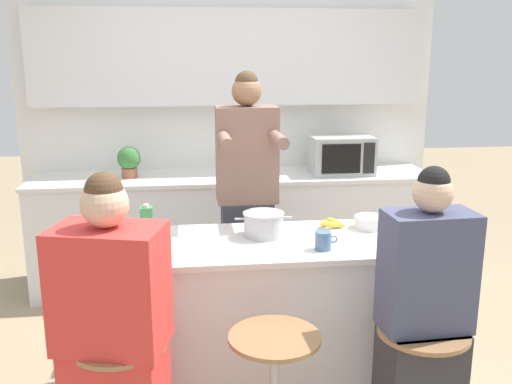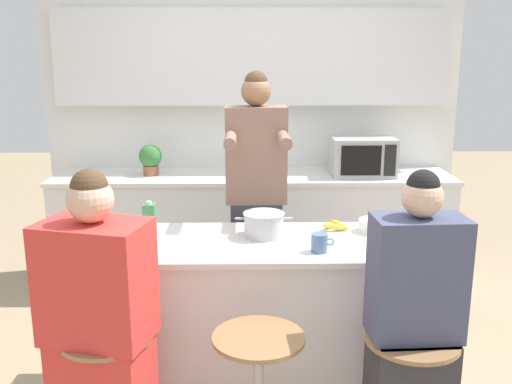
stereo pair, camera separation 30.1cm
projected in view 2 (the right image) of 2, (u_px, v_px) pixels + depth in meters
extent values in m
cube|color=silver|center=(252.00, 116.00, 4.76)|extent=(3.40, 0.06, 2.70)
cube|color=silver|center=(252.00, 57.00, 4.54)|extent=(3.13, 0.16, 0.75)
cube|color=silver|center=(253.00, 231.00, 4.65)|extent=(3.13, 0.59, 0.89)
cube|color=silver|center=(253.00, 177.00, 4.54)|extent=(3.16, 0.62, 0.03)
cube|color=silver|center=(256.00, 316.00, 3.11)|extent=(1.62, 0.63, 0.80)
cube|color=silver|center=(256.00, 244.00, 3.01)|extent=(1.66, 0.67, 0.03)
cylinder|color=#997047|center=(106.00, 337.00, 2.48)|extent=(0.41, 0.41, 0.02)
cylinder|color=#997047|center=(259.00, 338.00, 2.47)|extent=(0.41, 0.41, 0.02)
cylinder|color=#997047|center=(413.00, 340.00, 2.45)|extent=(0.41, 0.41, 0.02)
cube|color=#383842|center=(256.00, 271.00, 3.72)|extent=(0.32, 0.22, 0.95)
cube|color=#896656|center=(256.00, 154.00, 3.54)|extent=(0.38, 0.22, 0.60)
cylinder|color=#896656|center=(230.00, 140.00, 3.23)|extent=(0.07, 0.33, 0.07)
cylinder|color=#896656|center=(284.00, 140.00, 3.24)|extent=(0.07, 0.33, 0.07)
sphere|color=#936B4C|center=(256.00, 91.00, 3.44)|extent=(0.18, 0.18, 0.18)
sphere|color=#513823|center=(256.00, 83.00, 3.43)|extent=(0.14, 0.14, 0.14)
cube|color=red|center=(96.00, 282.00, 2.39)|extent=(0.50, 0.39, 0.52)
sphere|color=#DBB293|center=(90.00, 200.00, 2.31)|extent=(0.23, 0.23, 0.19)
sphere|color=#513823|center=(89.00, 187.00, 2.29)|extent=(0.19, 0.19, 0.15)
cube|color=#474C6B|center=(417.00, 278.00, 2.41)|extent=(0.40, 0.24, 0.53)
sphere|color=#DBB293|center=(422.00, 197.00, 2.33)|extent=(0.18, 0.18, 0.17)
sphere|color=black|center=(423.00, 186.00, 2.32)|extent=(0.14, 0.14, 0.14)
cylinder|color=#B7BABC|center=(264.00, 225.00, 3.07)|extent=(0.21, 0.21, 0.12)
cylinder|color=#B7BABC|center=(264.00, 214.00, 3.06)|extent=(0.22, 0.22, 0.01)
cylinder|color=#B7BABC|center=(240.00, 218.00, 3.06)|extent=(0.05, 0.01, 0.01)
cylinder|color=#B7BABC|center=(288.00, 218.00, 3.06)|extent=(0.05, 0.01, 0.01)
cylinder|color=white|center=(375.00, 226.00, 3.16)|extent=(0.18, 0.18, 0.07)
cylinder|color=#4C7099|center=(319.00, 243.00, 2.83)|extent=(0.08, 0.08, 0.09)
torus|color=#4C7099|center=(330.00, 242.00, 2.83)|extent=(0.04, 0.01, 0.04)
ellipsoid|color=yellow|center=(335.00, 227.00, 3.17)|extent=(0.13, 0.05, 0.06)
ellipsoid|color=yellow|center=(328.00, 225.00, 3.20)|extent=(0.10, 0.13, 0.06)
ellipsoid|color=yellow|center=(340.00, 225.00, 3.20)|extent=(0.11, 0.12, 0.06)
cube|color=#38844C|center=(150.00, 219.00, 3.12)|extent=(0.07, 0.07, 0.17)
cylinder|color=white|center=(149.00, 203.00, 3.09)|extent=(0.03, 0.03, 0.02)
cube|color=#B2B5B7|center=(363.00, 157.00, 4.47)|extent=(0.49, 0.32, 0.30)
cube|color=black|center=(361.00, 161.00, 4.31)|extent=(0.30, 0.01, 0.23)
cube|color=black|center=(390.00, 160.00, 4.32)|extent=(0.09, 0.01, 0.24)
cylinder|color=#93563D|center=(151.00, 170.00, 4.51)|extent=(0.12, 0.12, 0.08)
sphere|color=#387538|center=(150.00, 156.00, 4.49)|extent=(0.18, 0.18, 0.18)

